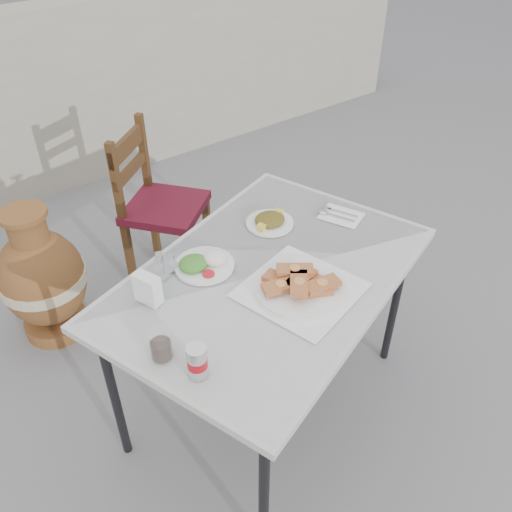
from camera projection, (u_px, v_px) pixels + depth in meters
ground at (298, 400)px, 2.44m from camera, size 80.00×80.00×0.00m
cafe_table at (268, 283)px, 2.02m from camera, size 1.43×1.19×0.75m
pide_plate at (301, 283)px, 1.88m from camera, size 0.45×0.45×0.08m
salad_rice_plate at (204, 263)px, 1.99m from camera, size 0.22×0.22×0.06m
salad_chopped_plate at (270, 221)px, 2.22m from camera, size 0.20×0.20×0.04m
soda_can at (197, 361)px, 1.58m from camera, size 0.06×0.06×0.11m
cola_glass at (161, 346)px, 1.64m from camera, size 0.07×0.07×0.10m
napkin_holder at (148, 289)px, 1.83m from camera, size 0.08×0.10×0.11m
condiment_caddy at (163, 265)px, 1.97m from camera, size 0.13×0.11×0.08m
cutlery_napkin at (338, 215)px, 2.27m from camera, size 0.19×0.21×0.01m
chair at (158, 204)px, 2.89m from camera, size 0.55×0.55×0.88m
terracotta_urn at (43, 279)px, 2.59m from camera, size 0.41×0.41×0.72m
back_wall at (63, 99)px, 3.65m from camera, size 6.00×0.25×1.20m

